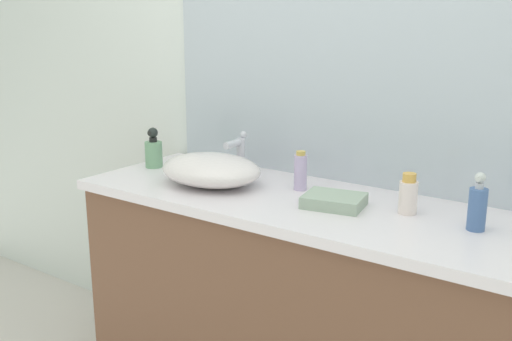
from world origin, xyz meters
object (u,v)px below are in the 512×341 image
sink_basin (211,170)px  soap_dispenser (154,151)px  spray_can (477,206)px  folded_hand_towel (334,201)px  perfume_bottle (408,195)px  lotion_bottle (300,171)px

sink_basin → soap_dispenser: 0.37m
spray_can → folded_hand_towel: spray_can is taller
perfume_bottle → folded_hand_towel: 0.24m
sink_basin → lotion_bottle: (0.31, 0.13, 0.01)m
sink_basin → lotion_bottle: 0.34m
lotion_bottle → sink_basin: bearing=-157.1°
sink_basin → folded_hand_towel: (0.51, 0.03, -0.04)m
lotion_bottle → soap_dispenser: bearing=-174.6°
lotion_bottle → folded_hand_towel: 0.23m
soap_dispenser → spray_can: 1.33m
soap_dispenser → lotion_bottle: bearing=5.4°
sink_basin → perfume_bottle: perfume_bottle is taller
sink_basin → soap_dispenser: bearing=169.5°
soap_dispenser → spray_can: spray_can is taller
soap_dispenser → folded_hand_towel: bearing=-2.7°
sink_basin → perfume_bottle: 0.75m
lotion_bottle → spray_can: spray_can is taller
folded_hand_towel → soap_dispenser: bearing=177.3°
soap_dispenser → perfume_bottle: (1.11, 0.03, -0.01)m
soap_dispenser → folded_hand_towel: size_ratio=0.86×
sink_basin → perfume_bottle: bearing=7.7°
sink_basin → spray_can: size_ratio=2.27×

